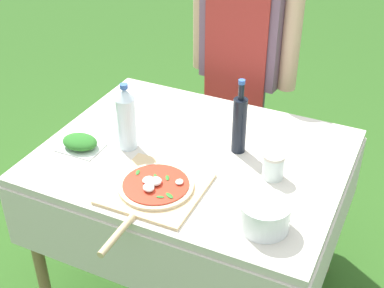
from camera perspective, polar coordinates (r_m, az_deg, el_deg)
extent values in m
cube|color=beige|center=(2.13, 0.22, -1.36)|extent=(1.18, 0.93, 0.04)
cube|color=beige|center=(1.92, -5.94, -12.52)|extent=(1.18, 0.01, 0.28)
cube|color=beige|center=(2.58, 4.66, 1.10)|extent=(1.18, 0.01, 0.28)
cube|color=beige|center=(2.49, -12.24, -1.02)|extent=(0.01, 0.93, 0.28)
cube|color=beige|center=(2.10, 15.17, -8.80)|extent=(0.01, 0.93, 0.28)
cylinder|color=olive|center=(2.37, -16.09, -11.30)|extent=(0.05, 0.05, 0.77)
cylinder|color=olive|center=(2.86, -5.92, -1.24)|extent=(0.05, 0.05, 0.77)
cylinder|color=olive|center=(2.57, 14.97, -6.90)|extent=(0.05, 0.05, 0.77)
cylinder|color=#4C4C51|center=(2.96, 6.30, -0.01)|extent=(0.11, 0.11, 0.77)
cylinder|color=#4C4C51|center=(3.01, 3.70, 0.82)|extent=(0.11, 0.11, 0.77)
cube|color=#6B5166|center=(2.68, 5.69, 12.62)|extent=(0.43, 0.22, 0.58)
cube|color=#9E2D28|center=(2.69, 4.50, 7.69)|extent=(0.33, 0.04, 0.84)
cylinder|color=tan|center=(2.60, 10.55, 10.96)|extent=(0.09, 0.09, 0.51)
cylinder|color=tan|center=(2.80, 1.07, 13.10)|extent=(0.09, 0.09, 0.51)
cube|color=#D1B27F|center=(1.93, -3.86, -4.76)|extent=(0.34, 0.34, 0.01)
cylinder|color=#D1B27F|center=(1.76, -7.99, -9.59)|extent=(0.03, 0.20, 0.02)
cylinder|color=beige|center=(1.92, -3.87, -4.48)|extent=(0.27, 0.27, 0.01)
cylinder|color=red|center=(1.92, -3.88, -4.28)|extent=(0.24, 0.24, 0.00)
ellipsoid|color=white|center=(1.91, -1.36, -4.05)|extent=(0.03, 0.04, 0.01)
ellipsoid|color=white|center=(1.92, -4.48, -3.88)|extent=(0.04, 0.05, 0.01)
ellipsoid|color=white|center=(1.92, -4.71, -3.83)|extent=(0.04, 0.05, 0.01)
ellipsoid|color=white|center=(1.88, -4.65, -4.66)|extent=(0.06, 0.06, 0.02)
ellipsoid|color=white|center=(1.91, -4.20, -4.19)|extent=(0.04, 0.04, 0.01)
ellipsoid|color=white|center=(1.91, -3.90, -3.94)|extent=(0.06, 0.06, 0.02)
ellipsoid|color=white|center=(1.92, -3.85, -3.91)|extent=(0.06, 0.06, 0.02)
ellipsoid|color=white|center=(1.91, -3.99, -4.08)|extent=(0.06, 0.06, 0.02)
ellipsoid|color=#286B23|center=(1.85, -3.42, -5.65)|extent=(0.03, 0.02, 0.00)
ellipsoid|color=#286B23|center=(1.94, -2.63, -3.62)|extent=(0.03, 0.04, 0.00)
ellipsoid|color=#286B23|center=(1.86, -2.42, -5.50)|extent=(0.04, 0.03, 0.00)
ellipsoid|color=#286B23|center=(1.95, -3.95, -3.42)|extent=(0.02, 0.03, 0.00)
ellipsoid|color=#286B23|center=(1.97, -5.80, -3.02)|extent=(0.02, 0.04, 0.00)
cylinder|color=black|center=(2.08, 5.07, 1.96)|extent=(0.06, 0.06, 0.23)
cylinder|color=black|center=(2.01, 5.28, 5.58)|extent=(0.02, 0.02, 0.06)
cylinder|color=#335BB2|center=(1.99, 5.34, 6.61)|extent=(0.03, 0.03, 0.02)
cylinder|color=silver|center=(2.12, -6.99, 2.19)|extent=(0.08, 0.08, 0.22)
cone|color=silver|center=(2.05, -7.23, 5.34)|extent=(0.08, 0.08, 0.05)
cylinder|color=#335BB2|center=(2.04, -7.29, 6.12)|extent=(0.03, 0.03, 0.02)
cube|color=silver|center=(2.20, -11.79, -0.36)|extent=(0.17, 0.13, 0.01)
ellipsoid|color=#286B23|center=(2.18, -11.87, 0.23)|extent=(0.15, 0.11, 0.05)
cylinder|color=silver|center=(1.76, 7.75, -7.54)|extent=(0.17, 0.17, 0.10)
cylinder|color=silver|center=(1.99, 8.65, -2.46)|extent=(0.08, 0.08, 0.09)
cylinder|color=red|center=(2.00, 8.62, -2.77)|extent=(0.07, 0.07, 0.06)
cylinder|color=#B7B2A3|center=(1.96, 8.77, -1.28)|extent=(0.08, 0.08, 0.01)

